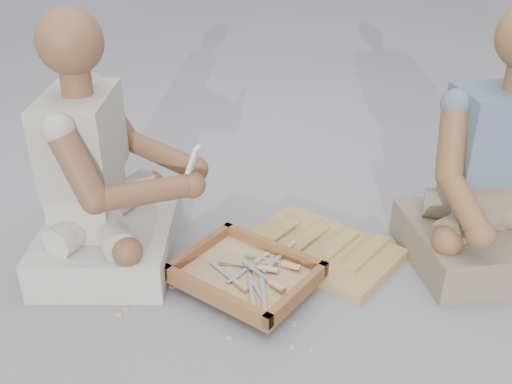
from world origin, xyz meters
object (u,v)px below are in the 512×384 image
(companion, at_px, (502,184))
(carved_panel, at_px, (321,249))
(tool_tray, at_px, (246,274))
(craftsman, at_px, (102,182))

(companion, bearing_deg, carved_panel, -10.89)
(carved_panel, xyz_separation_m, companion, (0.61, 0.20, 0.30))
(tool_tray, height_order, companion, companion)
(tool_tray, relative_size, companion, 0.57)
(carved_panel, height_order, companion, companion)
(carved_panel, distance_m, craftsman, 0.87)
(carved_panel, height_order, tool_tray, tool_tray)
(carved_panel, xyz_separation_m, craftsman, (-0.76, -0.29, 0.30))
(tool_tray, xyz_separation_m, companion, (0.81, 0.50, 0.26))
(carved_panel, bearing_deg, companion, 17.99)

